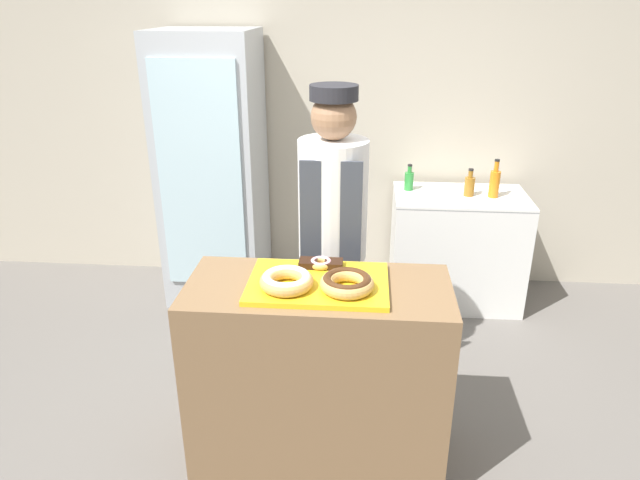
{
  "coord_description": "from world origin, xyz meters",
  "views": [
    {
      "loc": [
        0.2,
        -2.25,
        2.16
      ],
      "look_at": [
        0.0,
        0.1,
        1.15
      ],
      "focal_mm": 32.0,
      "sensor_mm": 36.0,
      "label": 1
    }
  ],
  "objects_px": {
    "donut_chocolate_glaze": "(347,282)",
    "brownie_back_left": "(308,263)",
    "bottle_amber": "(469,185)",
    "donut_mini_center": "(321,263)",
    "bottle_orange": "(495,183)",
    "donut_light_glaze": "(287,280)",
    "chest_freezer": "(456,248)",
    "beverage_fridge": "(213,171)",
    "serving_tray": "(318,283)",
    "brownie_back_right": "(334,264)",
    "bottle_green": "(409,180)",
    "baker_person": "(332,241)"
  },
  "relations": [
    {
      "from": "donut_chocolate_glaze",
      "to": "brownie_back_left",
      "type": "xyz_separation_m",
      "value": [
        -0.19,
        0.22,
        -0.02
      ]
    },
    {
      "from": "bottle_amber",
      "to": "donut_mini_center",
      "type": "bearing_deg",
      "value": -120.78
    },
    {
      "from": "donut_mini_center",
      "to": "bottle_orange",
      "type": "distance_m",
      "value": 1.92
    },
    {
      "from": "donut_light_glaze",
      "to": "donut_chocolate_glaze",
      "type": "bearing_deg",
      "value": 0.0
    },
    {
      "from": "donut_mini_center",
      "to": "chest_freezer",
      "type": "bearing_deg",
      "value": 60.73
    },
    {
      "from": "beverage_fridge",
      "to": "serving_tray",
      "type": "bearing_deg",
      "value": -61.87
    },
    {
      "from": "serving_tray",
      "to": "chest_freezer",
      "type": "xyz_separation_m",
      "value": [
        0.89,
        1.74,
        -0.56
      ]
    },
    {
      "from": "donut_light_glaze",
      "to": "brownie_back_left",
      "type": "height_order",
      "value": "donut_light_glaze"
    },
    {
      "from": "donut_mini_center",
      "to": "brownie_back_left",
      "type": "height_order",
      "value": "donut_mini_center"
    },
    {
      "from": "donut_light_glaze",
      "to": "donut_chocolate_glaze",
      "type": "relative_size",
      "value": 1.0
    },
    {
      "from": "bottle_amber",
      "to": "donut_chocolate_glaze",
      "type": "bearing_deg",
      "value": -114.19
    },
    {
      "from": "donut_light_glaze",
      "to": "bottle_orange",
      "type": "distance_m",
      "value": 2.18
    },
    {
      "from": "brownie_back_right",
      "to": "bottle_green",
      "type": "distance_m",
      "value": 1.74
    },
    {
      "from": "beverage_fridge",
      "to": "donut_light_glaze",
      "type": "bearing_deg",
      "value": -66.25
    },
    {
      "from": "donut_light_glaze",
      "to": "bottle_amber",
      "type": "height_order",
      "value": "donut_light_glaze"
    },
    {
      "from": "serving_tray",
      "to": "bottle_green",
      "type": "distance_m",
      "value": 1.9
    },
    {
      "from": "chest_freezer",
      "to": "bottle_amber",
      "type": "relative_size",
      "value": 4.79
    },
    {
      "from": "serving_tray",
      "to": "donut_chocolate_glaze",
      "type": "relative_size",
      "value": 2.65
    },
    {
      "from": "bottle_orange",
      "to": "bottle_green",
      "type": "bearing_deg",
      "value": 168.82
    },
    {
      "from": "brownie_back_left",
      "to": "beverage_fridge",
      "type": "bearing_deg",
      "value": 118.67
    },
    {
      "from": "serving_tray",
      "to": "donut_light_glaze",
      "type": "distance_m",
      "value": 0.16
    },
    {
      "from": "donut_light_glaze",
      "to": "donut_mini_center",
      "type": "xyz_separation_m",
      "value": [
        0.13,
        0.22,
        -0.02
      ]
    },
    {
      "from": "serving_tray",
      "to": "donut_mini_center",
      "type": "relative_size",
      "value": 5.57
    },
    {
      "from": "baker_person",
      "to": "chest_freezer",
      "type": "distance_m",
      "value": 1.53
    },
    {
      "from": "bottle_amber",
      "to": "bottle_orange",
      "type": "distance_m",
      "value": 0.17
    },
    {
      "from": "serving_tray",
      "to": "baker_person",
      "type": "distance_m",
      "value": 0.59
    },
    {
      "from": "brownie_back_right",
      "to": "bottle_orange",
      "type": "relative_size",
      "value": 0.31
    },
    {
      "from": "donut_light_glaze",
      "to": "beverage_fridge",
      "type": "relative_size",
      "value": 0.12
    },
    {
      "from": "donut_mini_center",
      "to": "brownie_back_left",
      "type": "xyz_separation_m",
      "value": [
        -0.06,
        0.0,
        -0.0
      ]
    },
    {
      "from": "brownie_back_left",
      "to": "bottle_green",
      "type": "xyz_separation_m",
      "value": [
        0.58,
        1.68,
        -0.09
      ]
    },
    {
      "from": "donut_chocolate_glaze",
      "to": "chest_freezer",
      "type": "height_order",
      "value": "donut_chocolate_glaze"
    },
    {
      "from": "donut_light_glaze",
      "to": "bottle_amber",
      "type": "bearing_deg",
      "value": 59.27
    },
    {
      "from": "donut_chocolate_glaze",
      "to": "bottle_green",
      "type": "height_order",
      "value": "donut_chocolate_glaze"
    },
    {
      "from": "donut_chocolate_glaze",
      "to": "bottle_amber",
      "type": "bearing_deg",
      "value": 65.81
    },
    {
      "from": "bottle_green",
      "to": "bottle_amber",
      "type": "bearing_deg",
      "value": -13.56
    },
    {
      "from": "brownie_back_right",
      "to": "bottle_orange",
      "type": "distance_m",
      "value": 1.88
    },
    {
      "from": "donut_light_glaze",
      "to": "bottle_orange",
      "type": "relative_size",
      "value": 0.85
    },
    {
      "from": "beverage_fridge",
      "to": "bottle_green",
      "type": "bearing_deg",
      "value": 3.81
    },
    {
      "from": "bottle_green",
      "to": "serving_tray",
      "type": "bearing_deg",
      "value": -105.78
    },
    {
      "from": "serving_tray",
      "to": "donut_chocolate_glaze",
      "type": "bearing_deg",
      "value": -29.64
    },
    {
      "from": "baker_person",
      "to": "bottle_green",
      "type": "distance_m",
      "value": 1.33
    },
    {
      "from": "brownie_back_right",
      "to": "beverage_fridge",
      "type": "relative_size",
      "value": 0.04
    },
    {
      "from": "serving_tray",
      "to": "bottle_green",
      "type": "height_order",
      "value": "bottle_green"
    },
    {
      "from": "baker_person",
      "to": "bottle_green",
      "type": "height_order",
      "value": "baker_person"
    },
    {
      "from": "brownie_back_left",
      "to": "donut_light_glaze",
      "type": "bearing_deg",
      "value": -107.67
    },
    {
      "from": "serving_tray",
      "to": "brownie_back_right",
      "type": "bearing_deg",
      "value": 68.08
    },
    {
      "from": "brownie_back_right",
      "to": "bottle_green",
      "type": "bearing_deg",
      "value": 74.78
    },
    {
      "from": "brownie_back_left",
      "to": "brownie_back_right",
      "type": "xyz_separation_m",
      "value": [
        0.12,
        0.0,
        0.0
      ]
    },
    {
      "from": "donut_mini_center",
      "to": "chest_freezer",
      "type": "xyz_separation_m",
      "value": [
        0.89,
        1.59,
        -0.59
      ]
    },
    {
      "from": "donut_mini_center",
      "to": "brownie_back_right",
      "type": "relative_size",
      "value": 1.33
    }
  ]
}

